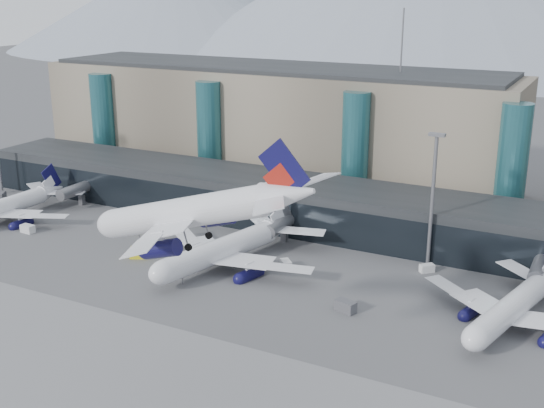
{
  "coord_description": "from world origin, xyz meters",
  "views": [
    {
      "loc": [
        58.62,
        -72.55,
        50.44
      ],
      "look_at": [
        4.85,
        32.0,
        13.1
      ],
      "focal_mm": 45.0,
      "sensor_mm": 36.0,
      "label": 1
    }
  ],
  "objects_px": {
    "hero_jet": "(205,204)",
    "veh_h": "(140,253)",
    "lightmast_mid": "(433,193)",
    "jet_parked_right": "(520,296)",
    "jet_parked_left": "(12,200)",
    "jet_parked_mid": "(234,239)",
    "veh_b": "(145,225)",
    "veh_a": "(28,229)",
    "veh_d": "(427,268)",
    "veh_f": "(1,196)",
    "veh_c": "(345,306)",
    "veh_g": "(286,264)"
  },
  "relations": [
    {
      "from": "hero_jet",
      "to": "veh_h",
      "type": "height_order",
      "value": "hero_jet"
    },
    {
      "from": "hero_jet",
      "to": "lightmast_mid",
      "type": "bearing_deg",
      "value": 75.66
    },
    {
      "from": "hero_jet",
      "to": "jet_parked_right",
      "type": "distance_m",
      "value": 55.65
    },
    {
      "from": "jet_parked_left",
      "to": "jet_parked_mid",
      "type": "distance_m",
      "value": 58.85
    },
    {
      "from": "jet_parked_mid",
      "to": "veh_b",
      "type": "bearing_deg",
      "value": 88.4
    },
    {
      "from": "jet_parked_mid",
      "to": "veh_h",
      "type": "height_order",
      "value": "jet_parked_mid"
    },
    {
      "from": "veh_a",
      "to": "veh_h",
      "type": "bearing_deg",
      "value": 2.84
    },
    {
      "from": "hero_jet",
      "to": "veh_d",
      "type": "bearing_deg",
      "value": 74.0
    },
    {
      "from": "hero_jet",
      "to": "veh_f",
      "type": "xyz_separation_m",
      "value": [
        -91.98,
        48.31,
        -24.86
      ]
    },
    {
      "from": "veh_c",
      "to": "lightmast_mid",
      "type": "bearing_deg",
      "value": 91.27
    },
    {
      "from": "jet_parked_left",
      "to": "jet_parked_right",
      "type": "xyz_separation_m",
      "value": [
        110.98,
        -0.06,
        -0.05
      ]
    },
    {
      "from": "veh_a",
      "to": "veh_h",
      "type": "xyz_separation_m",
      "value": [
        30.55,
        -0.45,
        0.19
      ]
    },
    {
      "from": "jet_parked_right",
      "to": "veh_d",
      "type": "relative_size",
      "value": 13.11
    },
    {
      "from": "jet_parked_left",
      "to": "jet_parked_right",
      "type": "distance_m",
      "value": 110.98
    },
    {
      "from": "jet_parked_left",
      "to": "jet_parked_right",
      "type": "height_order",
      "value": "jet_parked_left"
    },
    {
      "from": "jet_parked_left",
      "to": "veh_g",
      "type": "bearing_deg",
      "value": -86.06
    },
    {
      "from": "veh_c",
      "to": "veh_d",
      "type": "bearing_deg",
      "value": 87.37
    },
    {
      "from": "jet_parked_left",
      "to": "veh_d",
      "type": "xyz_separation_m",
      "value": [
        93.1,
        12.21,
        -3.5
      ]
    },
    {
      "from": "jet_parked_left",
      "to": "veh_h",
      "type": "xyz_separation_m",
      "value": [
        41.23,
        -6.46,
        -3.21
      ]
    },
    {
      "from": "lightmast_mid",
      "to": "veh_c",
      "type": "distance_m",
      "value": 29.64
    },
    {
      "from": "jet_parked_mid",
      "to": "veh_h",
      "type": "bearing_deg",
      "value": 124.56
    },
    {
      "from": "jet_parked_mid",
      "to": "lightmast_mid",
      "type": "bearing_deg",
      "value": -51.19
    },
    {
      "from": "jet_parked_mid",
      "to": "veh_a",
      "type": "relative_size",
      "value": 12.94
    },
    {
      "from": "veh_b",
      "to": "veh_f",
      "type": "relative_size",
      "value": 0.93
    },
    {
      "from": "veh_c",
      "to": "veh_g",
      "type": "distance_m",
      "value": 20.34
    },
    {
      "from": "hero_jet",
      "to": "jet_parked_right",
      "type": "xyz_separation_m",
      "value": [
        32.75,
        39.52,
        -21.53
      ]
    },
    {
      "from": "jet_parked_left",
      "to": "veh_a",
      "type": "height_order",
      "value": "jet_parked_left"
    },
    {
      "from": "veh_d",
      "to": "veh_g",
      "type": "xyz_separation_m",
      "value": [
        -24.13,
        -10.39,
        0.04
      ]
    },
    {
      "from": "jet_parked_mid",
      "to": "veh_g",
      "type": "height_order",
      "value": "jet_parked_mid"
    },
    {
      "from": "veh_a",
      "to": "jet_parked_mid",
      "type": "bearing_deg",
      "value": 10.95
    },
    {
      "from": "veh_a",
      "to": "veh_b",
      "type": "xyz_separation_m",
      "value": [
        20.85,
        13.8,
        -0.01
      ]
    },
    {
      "from": "veh_d",
      "to": "lightmast_mid",
      "type": "bearing_deg",
      "value": 58.4
    },
    {
      "from": "lightmast_mid",
      "to": "veh_h",
      "type": "xyz_separation_m",
      "value": [
        -51.11,
        -22.05,
        -13.37
      ]
    },
    {
      "from": "lightmast_mid",
      "to": "veh_b",
      "type": "bearing_deg",
      "value": -172.69
    },
    {
      "from": "lightmast_mid",
      "to": "jet_parked_right",
      "type": "height_order",
      "value": "lightmast_mid"
    },
    {
      "from": "hero_jet",
      "to": "jet_parked_left",
      "type": "distance_m",
      "value": 90.27
    },
    {
      "from": "hero_jet",
      "to": "veh_b",
      "type": "bearing_deg",
      "value": 134.62
    },
    {
      "from": "jet_parked_mid",
      "to": "jet_parked_right",
      "type": "bearing_deg",
      "value": -76.16
    },
    {
      "from": "jet_parked_right",
      "to": "veh_a",
      "type": "distance_m",
      "value": 100.54
    },
    {
      "from": "veh_g",
      "to": "veh_a",
      "type": "bearing_deg",
      "value": -125.89
    },
    {
      "from": "jet_parked_left",
      "to": "veh_h",
      "type": "height_order",
      "value": "jet_parked_left"
    },
    {
      "from": "jet_parked_left",
      "to": "veh_f",
      "type": "xyz_separation_m",
      "value": [
        -13.74,
        8.74,
        -3.38
      ]
    },
    {
      "from": "veh_c",
      "to": "jet_parked_left",
      "type": "bearing_deg",
      "value": -170.49
    },
    {
      "from": "hero_jet",
      "to": "veh_f",
      "type": "bearing_deg",
      "value": 152.3
    },
    {
      "from": "jet_parked_left",
      "to": "veh_a",
      "type": "bearing_deg",
      "value": -116.95
    },
    {
      "from": "jet_parked_right",
      "to": "veh_a",
      "type": "xyz_separation_m",
      "value": [
        -100.3,
        -5.95,
        -3.35
      ]
    },
    {
      "from": "lightmast_mid",
      "to": "veh_f",
      "type": "height_order",
      "value": "lightmast_mid"
    },
    {
      "from": "jet_parked_left",
      "to": "veh_f",
      "type": "relative_size",
      "value": 11.12
    },
    {
      "from": "jet_parked_left",
      "to": "veh_h",
      "type": "distance_m",
      "value": 41.86
    },
    {
      "from": "veh_g",
      "to": "veh_f",
      "type": "bearing_deg",
      "value": -138.33
    }
  ]
}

